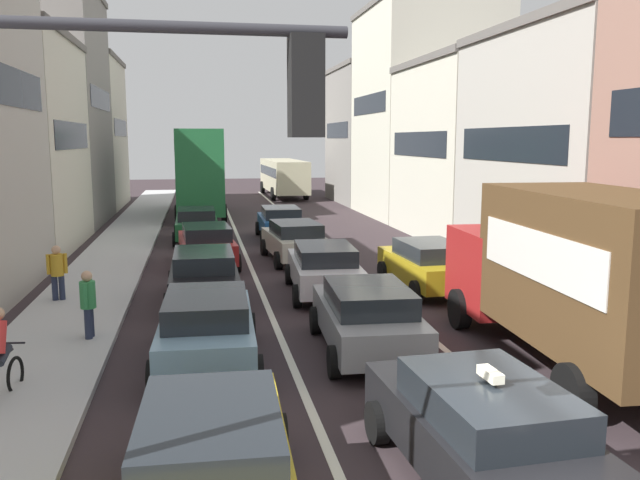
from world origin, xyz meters
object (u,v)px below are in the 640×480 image
Objects in this scene: sedan_centre_lane_second at (367,316)px; bus_far_queue_secondary at (283,174)px; sedan_left_lane_third at (204,275)px; bus_mid_queue_primary at (199,168)px; pedestrian_mid_sidewalk at (88,302)px; hatchback_centre_lane_third at (324,268)px; sedan_centre_lane_fifth at (281,222)px; cyclist_on_sidewalk at (0,358)px; traffic_light_pole at (76,226)px; sedan_right_lane_behind_truck at (428,264)px; removalist_box_truck at (574,271)px; taxi_centre_lane_front at (482,429)px; wagon_left_lane_second at (207,327)px; pedestrian_far_sidewalk at (57,271)px; coupe_centre_lane_fourth at (295,240)px; sedan_left_lane_front at (211,461)px; sedan_left_lane_fifth at (197,224)px; sedan_left_lane_fourth at (206,244)px.

sedan_centre_lane_second is 0.42× the size of bus_far_queue_secondary.
sedan_left_lane_third is at bearing 36.99° from sedan_centre_lane_second.
pedestrian_mid_sidewalk is (-2.57, -24.43, -1.88)m from bus_mid_queue_primary.
sedan_centre_lane_second is 5.34m from hatchback_centre_lane_third.
sedan_centre_lane_fifth is 2.51× the size of cyclist_on_sidewalk.
sedan_right_lane_behind_truck is at bearing 58.80° from traffic_light_pole.
taxi_centre_lane_front is at bearing 139.87° from removalist_box_truck.
wagon_left_lane_second is at bearing 81.56° from traffic_light_pole.
cyclist_on_sidewalk is 1.04× the size of pedestrian_far_sidewalk.
hatchback_centre_lane_third is 5.41m from coupe_centre_lane_fourth.
bus_mid_queue_primary is at bearing -90.20° from pedestrian_mid_sidewalk.
sedan_centre_lane_fifth is (0.11, 21.77, -0.00)m from taxi_centre_lane_front.
coupe_centre_lane_fourth is (-0.03, 16.31, -0.00)m from taxi_centre_lane_front.
bus_far_queue_secondary is (-0.07, 33.14, 0.96)m from sedan_right_lane_behind_truck.
sedan_left_lane_front is at bearing 114.49° from pedestrian_mid_sidewalk.
sedan_centre_lane_fifth is (0.08, 10.87, 0.00)m from hatchback_centre_lane_third.
sedan_left_lane_fifth is 2.60× the size of pedestrian_far_sidewalk.
coupe_centre_lane_fourth is 9.05m from pedestrian_far_sidewalk.
removalist_box_truck reaches higher than sedan_left_lane_third.
sedan_left_lane_fifth is at bearing 24.91° from removalist_box_truck.
hatchback_centre_lane_third is 9.82m from cyclist_on_sidewalk.
bus_far_queue_secondary is at bearing -16.70° from sedan_left_lane_fourth.
taxi_centre_lane_front is 1.01× the size of sedan_centre_lane_fifth.
pedestrian_mid_sidewalk is (0.92, 3.33, 0.10)m from cyclist_on_sidewalk.
traffic_light_pole is 1.26× the size of sedan_right_lane_behind_truck.
bus_far_queue_secondary is 6.35× the size of pedestrian_mid_sidewalk.
removalist_box_truck is at bearing 166.35° from pedestrian_mid_sidewalk.
taxi_centre_lane_front is at bearing -172.06° from sedan_left_lane_fourth.
removalist_box_truck is 1.77× the size of sedan_left_lane_fourth.
wagon_left_lane_second is 1.00× the size of sedan_right_lane_behind_truck.
sedan_left_lane_fourth is 2.56× the size of cyclist_on_sidewalk.
sedan_left_lane_front and sedan_right_lane_behind_truck have the same top height.
pedestrian_far_sidewalk is (-3.74, -10.81, 0.15)m from sedan_left_lane_fifth.
bus_far_queue_secondary reaches higher than sedan_left_lane_fifth.
traffic_light_pole is at bearing 169.90° from sedan_centre_lane_fifth.
cyclist_on_sidewalk is (-3.45, 4.15, 0.05)m from sedan_left_lane_front.
wagon_left_lane_second is 0.99× the size of hatchback_centre_lane_third.
hatchback_centre_lane_third is 2.65× the size of pedestrian_far_sidewalk.
wagon_left_lane_second is at bearing 29.81° from taxi_centre_lane_front.
traffic_light_pole is at bearing 2.03° from pedestrian_far_sidewalk.
sedan_left_lane_front and sedan_left_lane_fifth have the same top height.
wagon_left_lane_second and sedan_left_lane_third have the same top height.
wagon_left_lane_second is 3.76m from cyclist_on_sidewalk.
removalist_box_truck is 7.97m from hatchback_centre_lane_third.
sedan_right_lane_behind_truck is (-0.40, 7.00, -1.18)m from removalist_box_truck.
cyclist_on_sidewalk reaches higher than sedan_right_lane_behind_truck.
traffic_light_pole is 0.52× the size of bus_far_queue_secondary.
sedan_right_lane_behind_truck is 12.28m from cyclist_on_sidewalk.
sedan_left_lane_third is 0.98× the size of sedan_left_lane_fourth.
taxi_centre_lane_front is 1.00× the size of hatchback_centre_lane_third.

